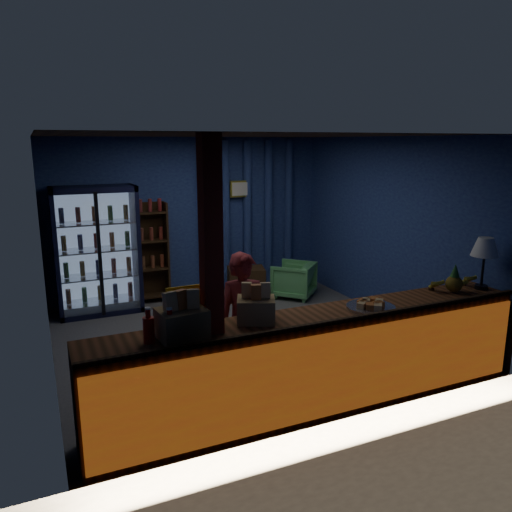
{
  "coord_description": "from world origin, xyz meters",
  "views": [
    {
      "loc": [
        -2.34,
        -5.69,
        2.53
      ],
      "look_at": [
        0.12,
        -0.2,
        1.14
      ],
      "focal_mm": 35.0,
      "sensor_mm": 36.0,
      "label": 1
    }
  ],
  "objects_px": {
    "shopkeeper": "(244,323)",
    "pastry_tray": "(371,306)",
    "table_lamp": "(485,249)",
    "green_chair": "(294,280)"
  },
  "relations": [
    {
      "from": "shopkeeper",
      "to": "green_chair",
      "type": "bearing_deg",
      "value": 65.97
    },
    {
      "from": "shopkeeper",
      "to": "table_lamp",
      "type": "relative_size",
      "value": 2.53
    },
    {
      "from": "shopkeeper",
      "to": "pastry_tray",
      "type": "relative_size",
      "value": 3.06
    },
    {
      "from": "table_lamp",
      "to": "shopkeeper",
      "type": "bearing_deg",
      "value": 165.75
    },
    {
      "from": "pastry_tray",
      "to": "table_lamp",
      "type": "distance_m",
      "value": 1.56
    },
    {
      "from": "green_chair",
      "to": "pastry_tray",
      "type": "distance_m",
      "value": 3.48
    },
    {
      "from": "shopkeeper",
      "to": "table_lamp",
      "type": "distance_m",
      "value": 2.71
    },
    {
      "from": "pastry_tray",
      "to": "table_lamp",
      "type": "xyz_separation_m",
      "value": [
        1.5,
        0.04,
        0.42
      ]
    },
    {
      "from": "green_chair",
      "to": "table_lamp",
      "type": "relative_size",
      "value": 1.12
    },
    {
      "from": "pastry_tray",
      "to": "shopkeeper",
      "type": "bearing_deg",
      "value": 146.49
    }
  ]
}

